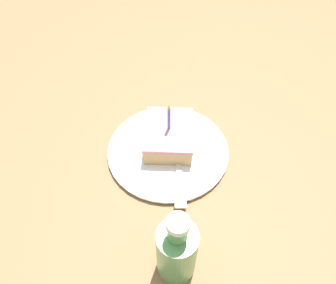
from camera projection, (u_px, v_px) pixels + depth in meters
name	position (u px, v px, depth m)	size (l,w,h in m)	color
ground_plane	(160.00, 161.00, 0.77)	(2.40, 2.40, 0.04)	olive
plate	(168.00, 150.00, 0.75)	(0.28, 0.28, 0.01)	silver
cake_slice	(169.00, 135.00, 0.74)	(0.11, 0.13, 0.12)	tan
fork	(179.00, 179.00, 0.70)	(0.03, 0.17, 0.01)	silver
bottle	(177.00, 251.00, 0.54)	(0.07, 0.07, 0.18)	#599959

